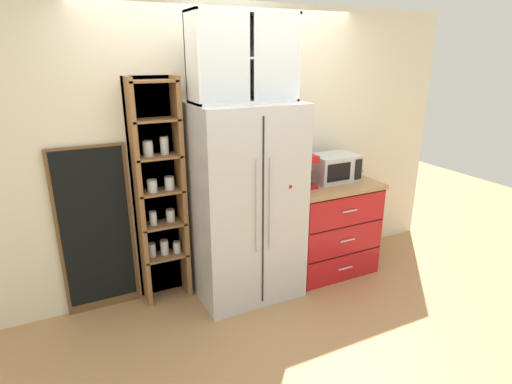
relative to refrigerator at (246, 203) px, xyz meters
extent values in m
plane|color=tan|center=(0.00, -0.02, -0.87)|extent=(10.55, 10.55, 0.00)
cube|color=silver|center=(0.00, 0.38, 0.40)|extent=(4.87, 0.10, 2.55)
cube|color=silver|center=(0.00, 0.00, 0.00)|extent=(0.90, 0.66, 1.75)
cube|color=black|center=(0.00, -0.33, 0.00)|extent=(0.01, 0.01, 1.61)
cylinder|color=silver|center=(-0.06, -0.35, 0.09)|extent=(0.02, 0.02, 0.79)
cylinder|color=silver|center=(0.06, -0.35, 0.09)|extent=(0.02, 0.02, 0.79)
cube|color=#A8161C|center=(0.25, -0.33, 0.21)|extent=(0.02, 0.01, 0.02)
cube|color=brown|center=(-0.69, 0.35, 0.11)|extent=(0.44, 0.04, 1.96)
cube|color=olive|center=(-0.87, 0.23, 0.11)|extent=(0.04, 0.21, 1.96)
cube|color=olive|center=(-0.51, 0.23, 0.11)|extent=(0.04, 0.21, 1.96)
cube|color=olive|center=(-0.69, 0.23, -0.46)|extent=(0.38, 0.21, 0.02)
cylinder|color=silver|center=(-0.80, 0.24, -0.40)|extent=(0.06, 0.06, 0.11)
cylinder|color=white|center=(-0.80, 0.24, -0.41)|extent=(0.05, 0.05, 0.08)
cylinder|color=#B2B2B7|center=(-0.80, 0.24, -0.33)|extent=(0.06, 0.06, 0.01)
cylinder|color=silver|center=(-0.69, 0.23, -0.39)|extent=(0.07, 0.07, 0.13)
cylinder|color=#E0C67F|center=(-0.69, 0.23, -0.41)|extent=(0.06, 0.06, 0.09)
cylinder|color=#B2B2B7|center=(-0.69, 0.23, -0.32)|extent=(0.07, 0.07, 0.01)
cylinder|color=silver|center=(-0.59, 0.22, -0.41)|extent=(0.07, 0.07, 0.09)
cylinder|color=#382316|center=(-0.59, 0.22, -0.42)|extent=(0.06, 0.06, 0.06)
cylinder|color=#B2B2B7|center=(-0.59, 0.22, -0.35)|extent=(0.06, 0.06, 0.01)
cube|color=olive|center=(-0.69, 0.23, -0.16)|extent=(0.38, 0.21, 0.02)
cylinder|color=silver|center=(-0.77, 0.23, -0.09)|extent=(0.06, 0.06, 0.11)
cylinder|color=beige|center=(-0.77, 0.23, -0.11)|extent=(0.05, 0.05, 0.08)
cylinder|color=#B2B2B7|center=(-0.77, 0.23, -0.03)|extent=(0.06, 0.06, 0.01)
cylinder|color=silver|center=(-0.62, 0.24, -0.10)|extent=(0.08, 0.08, 0.10)
cylinder|color=#2D2D2D|center=(-0.62, 0.24, -0.12)|extent=(0.07, 0.07, 0.07)
cylinder|color=#B2B2B7|center=(-0.62, 0.24, -0.05)|extent=(0.07, 0.07, 0.01)
cube|color=olive|center=(-0.69, 0.23, 0.14)|extent=(0.38, 0.21, 0.02)
cylinder|color=silver|center=(-0.76, 0.21, 0.20)|extent=(0.08, 0.08, 0.10)
cylinder|color=#B77A38|center=(-0.76, 0.21, 0.19)|extent=(0.07, 0.07, 0.07)
cylinder|color=#B2B2B7|center=(-0.76, 0.21, 0.25)|extent=(0.08, 0.08, 0.01)
cylinder|color=silver|center=(-0.61, 0.22, 0.20)|extent=(0.08, 0.08, 0.10)
cylinder|color=#CCB78C|center=(-0.61, 0.22, 0.19)|extent=(0.07, 0.07, 0.07)
cylinder|color=#B2B2B7|center=(-0.61, 0.22, 0.26)|extent=(0.08, 0.08, 0.01)
cube|color=olive|center=(-0.69, 0.23, 0.44)|extent=(0.38, 0.21, 0.02)
cylinder|color=silver|center=(-0.76, 0.24, 0.51)|extent=(0.08, 0.08, 0.12)
cylinder|color=brown|center=(-0.76, 0.24, 0.49)|extent=(0.07, 0.07, 0.08)
cylinder|color=#B2B2B7|center=(-0.76, 0.24, 0.58)|extent=(0.08, 0.08, 0.01)
cylinder|color=silver|center=(-0.63, 0.24, 0.52)|extent=(0.07, 0.07, 0.14)
cylinder|color=white|center=(-0.63, 0.24, 0.50)|extent=(0.06, 0.06, 0.09)
cylinder|color=#B2B2B7|center=(-0.63, 0.24, 0.60)|extent=(0.07, 0.07, 0.01)
cube|color=olive|center=(-0.69, 0.23, 0.75)|extent=(0.38, 0.21, 0.02)
cube|color=olive|center=(-0.69, 0.23, 1.05)|extent=(0.38, 0.21, 0.02)
cube|color=red|center=(0.92, 0.02, -0.43)|extent=(0.86, 0.62, 0.89)
cube|color=tan|center=(0.92, 0.02, 0.04)|extent=(0.89, 0.65, 0.04)
cube|color=black|center=(0.92, -0.29, -0.59)|extent=(0.84, 0.00, 0.01)
cube|color=silver|center=(0.92, -0.30, -0.73)|extent=(0.16, 0.01, 0.01)
cube|color=black|center=(0.92, -0.29, -0.29)|extent=(0.84, 0.00, 0.01)
cube|color=silver|center=(0.92, -0.30, -0.43)|extent=(0.16, 0.01, 0.01)
cube|color=black|center=(0.92, -0.29, 0.01)|extent=(0.84, 0.00, 0.01)
cube|color=silver|center=(0.92, -0.30, -0.13)|extent=(0.16, 0.01, 0.01)
cube|color=silver|center=(0.99, 0.07, 0.19)|extent=(0.44, 0.32, 0.26)
cube|color=black|center=(0.93, -0.09, 0.19)|extent=(0.26, 0.01, 0.17)
cube|color=black|center=(1.16, -0.09, 0.19)|extent=(0.08, 0.01, 0.20)
cube|color=red|center=(0.61, 0.00, 0.07)|extent=(0.17, 0.20, 0.03)
cube|color=red|center=(0.61, 0.07, 0.21)|extent=(0.17, 0.06, 0.30)
cube|color=red|center=(0.61, 0.00, 0.34)|extent=(0.17, 0.20, 0.06)
cylinder|color=black|center=(0.61, -0.01, 0.15)|extent=(0.11, 0.11, 0.12)
cylinder|color=#8CA37F|center=(1.30, 0.08, 0.10)|extent=(0.07, 0.07, 0.08)
torus|color=#8CA37F|center=(1.34, 0.08, 0.10)|extent=(0.05, 0.01, 0.05)
cylinder|color=silver|center=(0.92, 0.07, 0.15)|extent=(0.07, 0.07, 0.18)
cone|color=silver|center=(0.92, 0.07, 0.24)|extent=(0.07, 0.07, 0.04)
cylinder|color=silver|center=(0.92, 0.07, 0.27)|extent=(0.03, 0.03, 0.07)
cylinder|color=black|center=(0.92, 0.07, 0.31)|extent=(0.03, 0.03, 0.01)
cube|color=silver|center=(0.00, 0.17, 1.22)|extent=(0.87, 0.02, 0.69)
cube|color=silver|center=(0.00, 0.02, 1.55)|extent=(0.87, 0.32, 0.02)
cube|color=silver|center=(0.00, 0.02, 0.88)|extent=(0.87, 0.32, 0.02)
cube|color=silver|center=(-0.42, 0.02, 1.22)|extent=(0.02, 0.32, 0.69)
cube|color=silver|center=(0.42, 0.02, 1.22)|extent=(0.02, 0.32, 0.69)
cube|color=silver|center=(0.00, 0.02, 1.22)|extent=(0.84, 0.30, 0.02)
cube|color=silver|center=(-0.22, -0.13, 1.22)|extent=(0.40, 0.01, 0.65)
cube|color=silver|center=(0.22, -0.13, 1.22)|extent=(0.40, 0.01, 0.65)
cylinder|color=silver|center=(-0.30, 0.02, 0.90)|extent=(0.05, 0.05, 0.00)
cylinder|color=silver|center=(-0.30, 0.02, 0.93)|extent=(0.01, 0.01, 0.07)
cone|color=silver|center=(-0.30, 0.02, 0.99)|extent=(0.06, 0.06, 0.05)
cylinder|color=silver|center=(0.00, 0.02, 0.90)|extent=(0.05, 0.05, 0.00)
cylinder|color=silver|center=(0.00, 0.02, 0.93)|extent=(0.01, 0.01, 0.07)
cone|color=silver|center=(0.00, 0.02, 0.99)|extent=(0.06, 0.06, 0.05)
cylinder|color=silver|center=(0.30, 0.02, 0.90)|extent=(0.05, 0.05, 0.00)
cylinder|color=silver|center=(0.30, 0.02, 0.93)|extent=(0.01, 0.01, 0.07)
cone|color=silver|center=(0.30, 0.02, 0.99)|extent=(0.06, 0.06, 0.05)
cylinder|color=white|center=(-0.26, 0.02, 1.26)|extent=(0.06, 0.06, 0.07)
cylinder|color=white|center=(-0.09, 0.02, 1.26)|extent=(0.06, 0.06, 0.07)
cylinder|color=white|center=(0.09, 0.02, 1.26)|extent=(0.06, 0.06, 0.07)
cylinder|color=white|center=(0.26, 0.02, 1.26)|extent=(0.06, 0.06, 0.07)
cube|color=brown|center=(-1.23, 0.31, -0.15)|extent=(0.60, 0.04, 1.45)
cube|color=black|center=(-1.23, 0.29, -0.12)|extent=(0.54, 0.01, 1.35)
camera|label=1|loc=(-1.42, -3.11, 1.25)|focal=28.98mm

